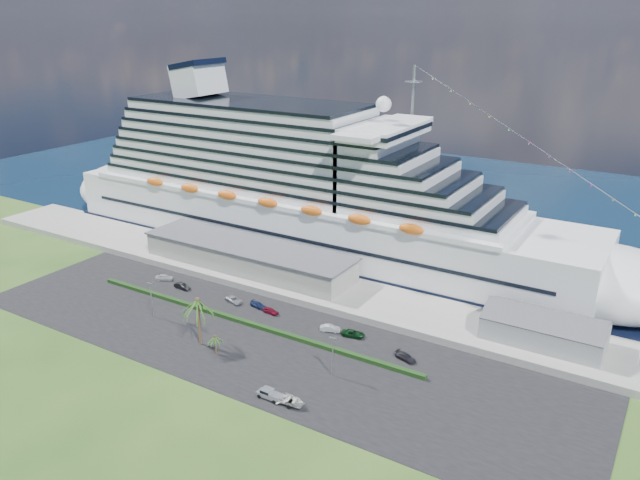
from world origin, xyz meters
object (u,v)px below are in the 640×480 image
Objects in this scene: pickup_truck at (270,394)px; boat_trailer at (290,400)px; cruise_ship at (307,194)px; parked_car_3 at (258,305)px.

pickup_truck reaches higher than boat_trailer.
pickup_truck is at bearing -177.22° from boat_trailer.
pickup_truck is (35.65, -68.53, -15.57)m from cruise_ship.
boat_trailer reaches higher than parked_car_3.
cruise_ship is 44.39m from parked_car_3.
boat_trailer is (39.94, -68.32, -15.39)m from cruise_ship.
parked_car_3 is 37.48m from pickup_truck.
parked_car_3 is (11.61, -39.78, -15.93)m from cruise_ship.
cruise_ship is 30.19× the size of boat_trailer.
parked_car_3 is 40.22m from boat_trailer.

